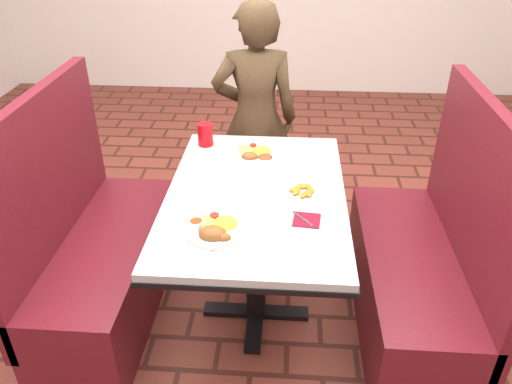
# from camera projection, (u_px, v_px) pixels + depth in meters

# --- Properties ---
(dining_table) EXTENTS (0.81, 1.21, 0.75)m
(dining_table) POSITION_uv_depth(u_px,v_px,m) (256.00, 210.00, 2.30)
(dining_table) COLOR #B1B3B6
(dining_table) RESTS_ON ground
(booth_bench_left) EXTENTS (0.47, 1.20, 1.17)m
(booth_bench_left) POSITION_uv_depth(u_px,v_px,m) (98.00, 258.00, 2.52)
(booth_bench_left) COLOR maroon
(booth_bench_left) RESTS_ON ground
(booth_bench_right) EXTENTS (0.47, 1.20, 1.17)m
(booth_bench_right) POSITION_uv_depth(u_px,v_px,m) (420.00, 272.00, 2.42)
(booth_bench_right) COLOR maroon
(booth_bench_right) RESTS_ON ground
(diner_person) EXTENTS (0.55, 0.39, 1.43)m
(diner_person) POSITION_uv_depth(u_px,v_px,m) (255.00, 120.00, 3.05)
(diner_person) COLOR brown
(diner_person) RESTS_ON ground
(near_dinner_plate) EXTENTS (0.25, 0.25, 0.08)m
(near_dinner_plate) POSITION_uv_depth(u_px,v_px,m) (215.00, 226.00, 1.97)
(near_dinner_plate) COLOR white
(near_dinner_plate) RESTS_ON dining_table
(far_dinner_plate) EXTENTS (0.25, 0.25, 0.06)m
(far_dinner_plate) POSITION_uv_depth(u_px,v_px,m) (256.00, 152.00, 2.54)
(far_dinner_plate) COLOR white
(far_dinner_plate) RESTS_ON dining_table
(plantain_plate) EXTENTS (0.18, 0.18, 0.03)m
(plantain_plate) POSITION_uv_depth(u_px,v_px,m) (302.00, 192.00, 2.23)
(plantain_plate) COLOR white
(plantain_plate) RESTS_ON dining_table
(maroon_napkin) EXTENTS (0.12, 0.12, 0.00)m
(maroon_napkin) POSITION_uv_depth(u_px,v_px,m) (307.00, 220.00, 2.05)
(maroon_napkin) COLOR maroon
(maroon_napkin) RESTS_ON dining_table
(spoon_utensil) EXTENTS (0.09, 0.11, 0.00)m
(spoon_utensil) POSITION_uv_depth(u_px,v_px,m) (302.00, 219.00, 2.06)
(spoon_utensil) COLOR silver
(spoon_utensil) RESTS_ON dining_table
(red_tumbler) EXTENTS (0.08, 0.08, 0.12)m
(red_tumbler) POSITION_uv_depth(u_px,v_px,m) (205.00, 134.00, 2.64)
(red_tumbler) COLOR red
(red_tumbler) RESTS_ON dining_table
(paper_napkin) EXTENTS (0.22, 0.19, 0.01)m
(paper_napkin) POSITION_uv_depth(u_px,v_px,m) (324.00, 256.00, 1.84)
(paper_napkin) COLOR white
(paper_napkin) RESTS_ON dining_table
(knife_utensil) EXTENTS (0.06, 0.17, 0.00)m
(knife_utensil) POSITION_uv_depth(u_px,v_px,m) (226.00, 232.00, 1.97)
(knife_utensil) COLOR silver
(knife_utensil) RESTS_ON dining_table
(fork_utensil) EXTENTS (0.06, 0.13, 0.00)m
(fork_utensil) POSITION_uv_depth(u_px,v_px,m) (222.00, 240.00, 1.92)
(fork_utensil) COLOR silver
(fork_utensil) RESTS_ON dining_table
(lettuce_shreds) EXTENTS (0.28, 0.32, 0.00)m
(lettuce_shreds) POSITION_uv_depth(u_px,v_px,m) (266.00, 185.00, 2.30)
(lettuce_shreds) COLOR #7AB648
(lettuce_shreds) RESTS_ON dining_table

